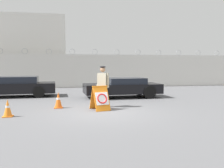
{
  "coord_description": "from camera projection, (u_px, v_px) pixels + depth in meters",
  "views": [
    {
      "loc": [
        -1.31,
        -9.58,
        1.84
      ],
      "look_at": [
        0.64,
        1.4,
        1.0
      ],
      "focal_mm": 40.0,
      "sensor_mm": 36.0,
      "label": 1
    }
  ],
  "objects": [
    {
      "name": "traffic_cone_mid",
      "position": [
        58.0,
        100.0,
        10.71
      ],
      "size": [
        0.36,
        0.36,
        0.7
      ],
      "color": "orange",
      "rests_on": "ground_plane"
    },
    {
      "name": "parked_car_rear_sedan",
      "position": [
        123.0,
        87.0,
        14.23
      ],
      "size": [
        4.39,
        2.09,
        1.12
      ],
      "rotation": [
        0.0,
        0.0,
        3.19
      ],
      "color": "black",
      "rests_on": "ground_plane"
    },
    {
      "name": "building_block",
      "position": [
        25.0,
        52.0,
        24.46
      ],
      "size": [
        7.92,
        6.55,
        6.3
      ],
      "color": "silver",
      "rests_on": "ground_plane"
    },
    {
      "name": "perimeter_wall",
      "position": [
        84.0,
        71.0,
        20.61
      ],
      "size": [
        36.0,
        0.3,
        3.17
      ],
      "color": "silver",
      "rests_on": "ground_plane"
    },
    {
      "name": "parked_car_front_coupe",
      "position": [
        14.0,
        86.0,
        14.52
      ],
      "size": [
        4.86,
        2.08,
        1.18
      ],
      "rotation": [
        0.0,
        0.0,
        3.19
      ],
      "color": "black",
      "rests_on": "ground_plane"
    },
    {
      "name": "traffic_cone_near",
      "position": [
        8.0,
        108.0,
        8.89
      ],
      "size": [
        0.34,
        0.34,
        0.63
      ],
      "color": "orange",
      "rests_on": "ground_plane"
    },
    {
      "name": "barricade_sign",
      "position": [
        100.0,
        98.0,
        10.23
      ],
      "size": [
        0.81,
        0.96,
        1.0
      ],
      "rotation": [
        0.0,
        0.0,
        0.26
      ],
      "color": "orange",
      "rests_on": "ground_plane"
    },
    {
      "name": "ground_plane",
      "position": [
        102.0,
        112.0,
        9.77
      ],
      "size": [
        90.0,
        90.0,
        0.0
      ],
      "primitive_type": "plane",
      "color": "#5B5B5E"
    },
    {
      "name": "security_guard",
      "position": [
        103.0,
        84.0,
        10.92
      ],
      "size": [
        0.54,
        0.63,
        1.79
      ],
      "rotation": [
        0.0,
        0.0,
        2.45
      ],
      "color": "#232838",
      "rests_on": "ground_plane"
    }
  ]
}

